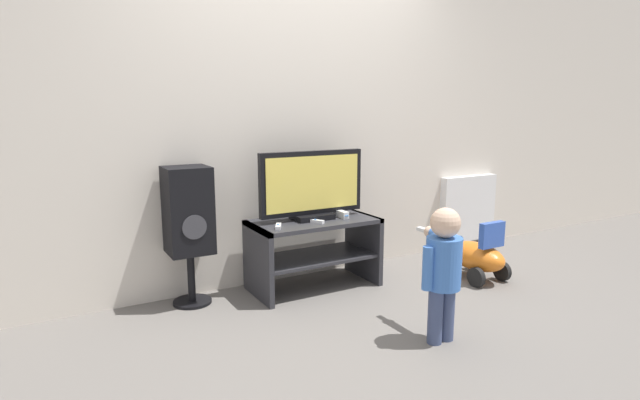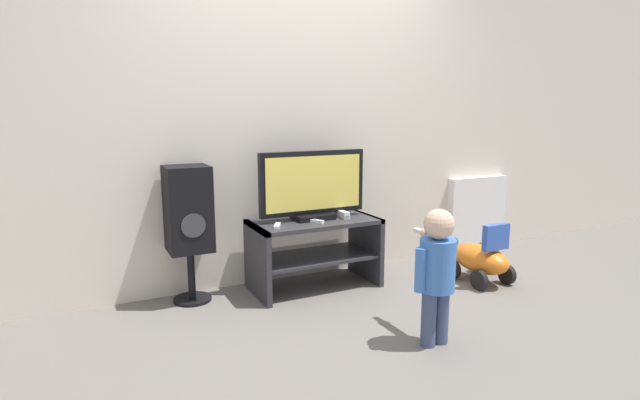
{
  "view_description": "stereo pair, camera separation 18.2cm",
  "coord_description": "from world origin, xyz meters",
  "px_view_note": "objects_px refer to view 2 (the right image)",
  "views": [
    {
      "loc": [
        -1.72,
        -2.87,
        1.31
      ],
      "look_at": [
        0.0,
        0.14,
        0.67
      ],
      "focal_mm": 28.0,
      "sensor_mm": 36.0,
      "label": 1
    },
    {
      "loc": [
        -1.56,
        -2.95,
        1.31
      ],
      "look_at": [
        0.0,
        0.14,
        0.67
      ],
      "focal_mm": 28.0,
      "sensor_mm": 36.0,
      "label": 2
    }
  ],
  "objects_px": {
    "speaker_tower": "(188,213)",
    "ride_on_toy": "(481,259)",
    "remote_primary": "(277,226)",
    "radiator": "(477,210)",
    "child": "(436,265)",
    "remote_secondary": "(315,221)",
    "game_console": "(341,214)",
    "television": "(313,186)"
  },
  "relations": [
    {
      "from": "television",
      "to": "remote_secondary",
      "type": "xyz_separation_m",
      "value": [
        -0.04,
        -0.12,
        -0.23
      ]
    },
    {
      "from": "television",
      "to": "speaker_tower",
      "type": "bearing_deg",
      "value": 172.8
    },
    {
      "from": "remote_secondary",
      "to": "ride_on_toy",
      "type": "relative_size",
      "value": 0.25
    },
    {
      "from": "radiator",
      "to": "television",
      "type": "bearing_deg",
      "value": -172.91
    },
    {
      "from": "speaker_tower",
      "to": "ride_on_toy",
      "type": "relative_size",
      "value": 1.82
    },
    {
      "from": "remote_primary",
      "to": "speaker_tower",
      "type": "relative_size",
      "value": 0.14
    },
    {
      "from": "remote_secondary",
      "to": "ride_on_toy",
      "type": "height_order",
      "value": "remote_secondary"
    },
    {
      "from": "ride_on_toy",
      "to": "radiator",
      "type": "relative_size",
      "value": 0.76
    },
    {
      "from": "radiator",
      "to": "child",
      "type": "bearing_deg",
      "value": -139.81
    },
    {
      "from": "television",
      "to": "speaker_tower",
      "type": "height_order",
      "value": "television"
    },
    {
      "from": "remote_primary",
      "to": "radiator",
      "type": "relative_size",
      "value": 0.19
    },
    {
      "from": "child",
      "to": "speaker_tower",
      "type": "relative_size",
      "value": 0.83
    },
    {
      "from": "speaker_tower",
      "to": "ride_on_toy",
      "type": "height_order",
      "value": "speaker_tower"
    },
    {
      "from": "game_console",
      "to": "child",
      "type": "distance_m",
      "value": 1.12
    },
    {
      "from": "speaker_tower",
      "to": "radiator",
      "type": "bearing_deg",
      "value": 2.47
    },
    {
      "from": "remote_primary",
      "to": "child",
      "type": "relative_size",
      "value": 0.17
    },
    {
      "from": "remote_secondary",
      "to": "speaker_tower",
      "type": "relative_size",
      "value": 0.14
    },
    {
      "from": "remote_secondary",
      "to": "radiator",
      "type": "relative_size",
      "value": 0.19
    },
    {
      "from": "radiator",
      "to": "speaker_tower",
      "type": "bearing_deg",
      "value": -177.53
    },
    {
      "from": "child",
      "to": "ride_on_toy",
      "type": "relative_size",
      "value": 1.51
    },
    {
      "from": "remote_secondary",
      "to": "radiator",
      "type": "height_order",
      "value": "radiator"
    },
    {
      "from": "television",
      "to": "ride_on_toy",
      "type": "xyz_separation_m",
      "value": [
        1.19,
        -0.49,
        -0.58
      ]
    },
    {
      "from": "television",
      "to": "child",
      "type": "relative_size",
      "value": 1.05
    },
    {
      "from": "remote_primary",
      "to": "remote_secondary",
      "type": "relative_size",
      "value": 1.02
    },
    {
      "from": "game_console",
      "to": "ride_on_toy",
      "type": "height_order",
      "value": "game_console"
    },
    {
      "from": "game_console",
      "to": "remote_primary",
      "type": "xyz_separation_m",
      "value": [
        -0.55,
        -0.1,
        -0.01
      ]
    },
    {
      "from": "remote_primary",
      "to": "radiator",
      "type": "xyz_separation_m",
      "value": [
        2.16,
        0.36,
        -0.15
      ]
    },
    {
      "from": "remote_primary",
      "to": "radiator",
      "type": "distance_m",
      "value": 2.19
    },
    {
      "from": "speaker_tower",
      "to": "ride_on_toy",
      "type": "distance_m",
      "value": 2.2
    },
    {
      "from": "game_console",
      "to": "radiator",
      "type": "relative_size",
      "value": 0.3
    },
    {
      "from": "ride_on_toy",
      "to": "remote_primary",
      "type": "bearing_deg",
      "value": 166.6
    },
    {
      "from": "child",
      "to": "ride_on_toy",
      "type": "height_order",
      "value": "child"
    },
    {
      "from": "game_console",
      "to": "remote_secondary",
      "type": "height_order",
      "value": "game_console"
    },
    {
      "from": "television",
      "to": "radiator",
      "type": "relative_size",
      "value": 1.19
    },
    {
      "from": "remote_secondary",
      "to": "television",
      "type": "bearing_deg",
      "value": 71.9
    },
    {
      "from": "child",
      "to": "ride_on_toy",
      "type": "bearing_deg",
      "value": 33.48
    },
    {
      "from": "game_console",
      "to": "ride_on_toy",
      "type": "xyz_separation_m",
      "value": [
        0.97,
        -0.47,
        -0.36
      ]
    },
    {
      "from": "remote_primary",
      "to": "ride_on_toy",
      "type": "xyz_separation_m",
      "value": [
        1.52,
        -0.36,
        -0.34
      ]
    },
    {
      "from": "television",
      "to": "child",
      "type": "height_order",
      "value": "television"
    },
    {
      "from": "ride_on_toy",
      "to": "game_console",
      "type": "bearing_deg",
      "value": 154.41
    },
    {
      "from": "television",
      "to": "game_console",
      "type": "xyz_separation_m",
      "value": [
        0.22,
        -0.03,
        -0.22
      ]
    },
    {
      "from": "radiator",
      "to": "remote_primary",
      "type": "bearing_deg",
      "value": -170.63
    }
  ]
}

